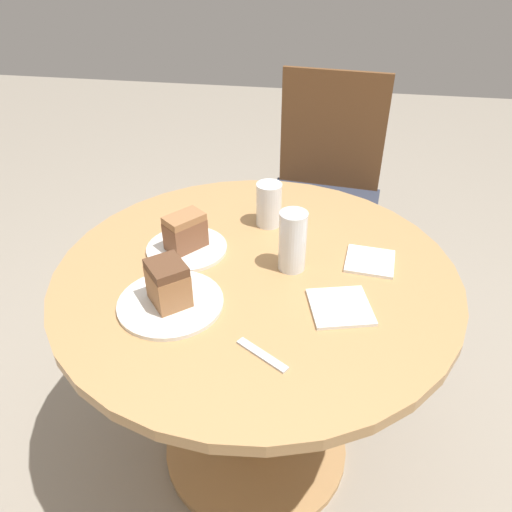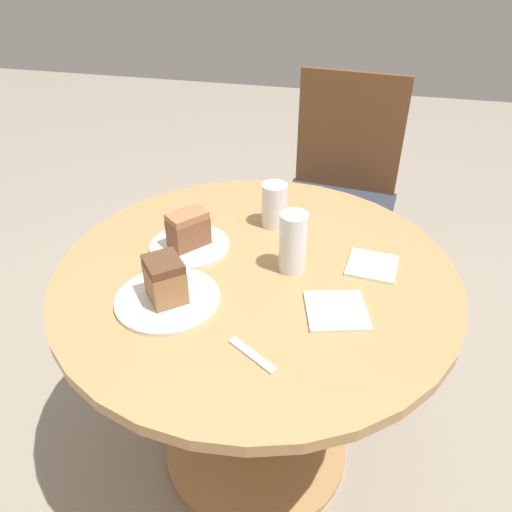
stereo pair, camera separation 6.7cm
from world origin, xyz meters
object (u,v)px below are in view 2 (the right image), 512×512
object	(u,v)px
plate_far	(190,246)
cake_slice_near	(165,279)
chair	(338,193)
glass_lemonade	(293,246)
cake_slice_far	(188,229)
glass_water	(275,207)
plate_near	(168,299)

from	to	relation	value
plate_far	cake_slice_near	xyz separation A→B (m)	(0.02, -0.22, 0.06)
chair	plate_far	distance (m)	0.95
cake_slice_near	plate_far	bearing A→B (deg)	96.29
chair	glass_lemonade	size ratio (longest dim) A/B	6.07
cake_slice_near	cake_slice_far	size ratio (longest dim) A/B	0.99
cake_slice_near	glass_lemonade	size ratio (longest dim) A/B	0.75
cake_slice_far	glass_lemonade	distance (m)	0.28
chair	cake_slice_near	distance (m)	1.15
glass_lemonade	glass_water	distance (m)	0.21
chair	plate_far	bearing A→B (deg)	-104.84
glass_lemonade	plate_near	bearing A→B (deg)	-143.61
plate_far	glass_water	xyz separation A→B (m)	(0.19, 0.17, 0.05)
plate_far	cake_slice_near	world-z (taller)	cake_slice_near
cake_slice_near	glass_lemonade	world-z (taller)	glass_lemonade
cake_slice_near	cake_slice_far	bearing A→B (deg)	96.29
cake_slice_far	glass_lemonade	xyz separation A→B (m)	(0.28, -0.03, 0.01)
cake_slice_far	glass_water	world-z (taller)	glass_water
plate_near	glass_lemonade	size ratio (longest dim) A/B	1.54
plate_near	glass_water	size ratio (longest dim) A/B	1.92
cake_slice_near	glass_water	world-z (taller)	glass_water
glass_lemonade	glass_water	world-z (taller)	glass_lemonade
plate_near	cake_slice_far	world-z (taller)	cake_slice_far
plate_near	glass_lemonade	distance (m)	0.32
plate_far	cake_slice_far	size ratio (longest dim) A/B	1.79
plate_far	cake_slice_near	distance (m)	0.23
cake_slice_far	plate_near	bearing A→B (deg)	-83.71
plate_far	cake_slice_near	bearing A→B (deg)	-83.71
plate_near	cake_slice_near	world-z (taller)	cake_slice_near
plate_near	cake_slice_far	bearing A→B (deg)	96.29
plate_far	cake_slice_far	distance (m)	0.05
plate_near	glass_lemonade	xyz separation A→B (m)	(0.25, 0.19, 0.06)
glass_lemonade	cake_slice_far	bearing A→B (deg)	173.33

